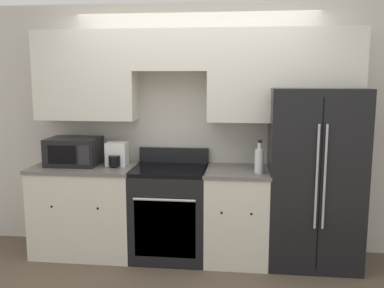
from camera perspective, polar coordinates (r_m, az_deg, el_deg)
The scene contains 9 objects.
ground_plane at distance 4.31m, azimuth -0.50°, elevation -16.42°, with size 12.00×12.00×0.00m, color brown.
wall_back at distance 4.48m, azimuth 0.57°, elevation 5.02°, with size 8.00×0.39×2.60m.
lower_cabinets_left at distance 4.68m, azimuth -13.91°, elevation -8.44°, with size 1.06×0.64×0.94m.
lower_cabinets_right at distance 4.40m, azimuth 5.97°, elevation -9.37°, with size 0.64×0.64×0.94m.
oven_range at distance 4.45m, azimuth -2.95°, elevation -9.03°, with size 0.75×0.65×1.10m.
refrigerator at distance 4.39m, azimuth 15.89°, elevation -4.23°, with size 0.88×0.75×1.74m.
microwave at distance 4.62m, azimuth -15.47°, elevation -0.96°, with size 0.52×0.40×0.28m.
bottle at distance 4.14m, azimuth 8.95°, elevation -2.11°, with size 0.09×0.09×0.32m.
coffee_maker at distance 4.48m, azimuth -10.01°, elevation -1.45°, with size 0.21×0.24×0.24m.
Camera 1 is at (0.49, -3.86, 1.86)m, focal length 40.00 mm.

